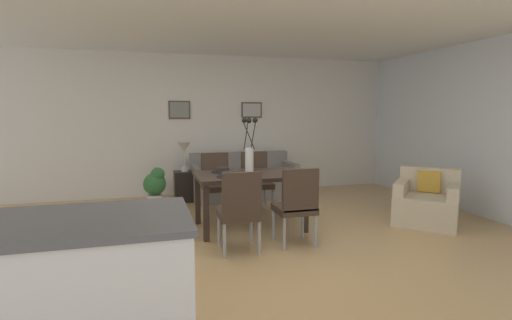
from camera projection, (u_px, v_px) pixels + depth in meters
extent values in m
plane|color=tan|center=(256.00, 249.00, 4.44)|extent=(9.00, 9.00, 0.00)
cube|color=silver|center=(209.00, 125.00, 7.38)|extent=(9.00, 0.10, 2.60)
cube|color=white|center=(489.00, 129.00, 5.65)|extent=(0.10, 6.30, 2.60)
cube|color=white|center=(246.00, 17.00, 4.49)|extent=(9.00, 7.20, 0.08)
cube|color=#33261E|center=(249.00, 175.00, 5.14)|extent=(1.40, 0.89, 0.05)
cube|color=#33261E|center=(285.00, 194.00, 5.73)|extent=(0.07, 0.07, 0.69)
cube|color=#33261E|center=(198.00, 199.00, 5.38)|extent=(0.07, 0.07, 0.69)
cube|color=#33261E|center=(305.00, 206.00, 4.99)|extent=(0.07, 0.07, 0.69)
cube|color=#33261E|center=(206.00, 213.00, 4.64)|extent=(0.07, 0.07, 0.69)
cube|color=#3D2D23|center=(238.00, 214.00, 4.32)|extent=(0.45, 0.45, 0.08)
cube|color=#3D2D23|center=(242.00, 195.00, 4.11)|extent=(0.42, 0.07, 0.48)
cylinder|color=#9EA0A5|center=(251.00, 228.00, 4.58)|extent=(0.04, 0.04, 0.38)
cylinder|color=#9EA0A5|center=(219.00, 230.00, 4.49)|extent=(0.04, 0.04, 0.38)
cylinder|color=#9EA0A5|center=(259.00, 238.00, 4.21)|extent=(0.04, 0.04, 0.38)
cylinder|color=#9EA0A5|center=(225.00, 241.00, 4.12)|extent=(0.04, 0.04, 0.38)
cube|color=#3D2D23|center=(217.00, 187.00, 5.86)|extent=(0.45, 0.45, 0.08)
cube|color=#3D2D23|center=(215.00, 168.00, 6.01)|extent=(0.42, 0.07, 0.48)
cylinder|color=#9EA0A5|center=(207.00, 206.00, 5.66)|extent=(0.04, 0.04, 0.38)
cylinder|color=#9EA0A5|center=(233.00, 204.00, 5.77)|extent=(0.04, 0.04, 0.38)
cylinder|color=#9EA0A5|center=(203.00, 200.00, 6.02)|extent=(0.04, 0.04, 0.38)
cylinder|color=#9EA0A5|center=(227.00, 199.00, 6.13)|extent=(0.04, 0.04, 0.38)
cube|color=#3D2D23|center=(294.00, 209.00, 4.56)|extent=(0.44, 0.44, 0.08)
cube|color=#3D2D23|center=(301.00, 190.00, 4.34)|extent=(0.42, 0.06, 0.48)
cylinder|color=#9EA0A5|center=(303.00, 222.00, 4.82)|extent=(0.04, 0.04, 0.38)
cylinder|color=#9EA0A5|center=(273.00, 225.00, 4.72)|extent=(0.04, 0.04, 0.38)
cylinder|color=#9EA0A5|center=(315.00, 231.00, 4.46)|extent=(0.04, 0.04, 0.38)
cylinder|color=#9EA0A5|center=(284.00, 234.00, 4.35)|extent=(0.04, 0.04, 0.38)
cube|color=#3D2D23|center=(257.00, 185.00, 6.03)|extent=(0.44, 0.44, 0.08)
cube|color=#3D2D23|center=(254.00, 167.00, 6.18)|extent=(0.42, 0.06, 0.48)
cylinder|color=#9EA0A5|center=(249.00, 203.00, 5.83)|extent=(0.04, 0.04, 0.38)
cylinder|color=#9EA0A5|center=(273.00, 202.00, 5.93)|extent=(0.04, 0.04, 0.38)
cylinder|color=#9EA0A5|center=(243.00, 198.00, 6.19)|extent=(0.04, 0.04, 0.38)
cylinder|color=#9EA0A5|center=(265.00, 196.00, 6.29)|extent=(0.04, 0.04, 0.38)
cylinder|color=white|center=(249.00, 161.00, 5.12)|extent=(0.11, 0.11, 0.34)
cylinder|color=black|center=(253.00, 136.00, 5.11)|extent=(0.05, 0.12, 0.37)
sphere|color=black|center=(255.00, 120.00, 5.10)|extent=(0.07, 0.07, 0.07)
cylinder|color=black|center=(246.00, 135.00, 5.12)|extent=(0.08, 0.05, 0.38)
sphere|color=black|center=(244.00, 120.00, 5.11)|extent=(0.07, 0.07, 0.07)
cylinder|color=black|center=(249.00, 136.00, 5.02)|extent=(0.15, 0.06, 0.36)
sphere|color=black|center=(249.00, 120.00, 4.96)|extent=(0.07, 0.07, 0.07)
cylinder|color=black|center=(229.00, 177.00, 4.86)|extent=(0.32, 0.32, 0.01)
cylinder|color=#2D2826|center=(229.00, 174.00, 4.86)|extent=(0.17, 0.17, 0.06)
cylinder|color=black|center=(229.00, 173.00, 4.85)|extent=(0.13, 0.13, 0.04)
cylinder|color=black|center=(223.00, 172.00, 5.24)|extent=(0.32, 0.32, 0.01)
cylinder|color=#2D2826|center=(223.00, 170.00, 5.24)|extent=(0.17, 0.17, 0.06)
cylinder|color=black|center=(223.00, 169.00, 5.24)|extent=(0.13, 0.13, 0.04)
cube|color=gray|center=(244.00, 186.00, 7.05)|extent=(1.86, 0.84, 0.42)
cube|color=gray|center=(239.00, 162.00, 7.32)|extent=(1.86, 0.16, 0.38)
cube|color=gray|center=(290.00, 167.00, 7.25)|extent=(0.10, 0.84, 0.20)
cube|color=gray|center=(195.00, 171.00, 6.77)|extent=(0.10, 0.84, 0.20)
cube|color=black|center=(185.00, 186.00, 6.79)|extent=(0.36, 0.36, 0.52)
cylinder|color=beige|center=(184.00, 169.00, 6.75)|extent=(0.12, 0.12, 0.08)
cylinder|color=beige|center=(184.00, 159.00, 6.73)|extent=(0.02, 0.02, 0.30)
cone|color=beige|center=(184.00, 147.00, 6.70)|extent=(0.22, 0.22, 0.18)
cube|color=beige|center=(426.00, 209.00, 5.41)|extent=(1.13, 1.13, 0.40)
cube|color=beige|center=(430.00, 179.00, 5.64)|extent=(0.68, 0.68, 0.35)
cube|color=beige|center=(454.00, 192.00, 5.20)|extent=(0.58, 0.58, 0.18)
cube|color=beige|center=(402.00, 187.00, 5.52)|extent=(0.58, 0.58, 0.18)
cube|color=gold|center=(429.00, 181.00, 5.56)|extent=(0.27, 0.27, 0.30)
cube|color=silver|center=(72.00, 297.00, 2.35)|extent=(1.38, 0.83, 0.88)
cube|color=#4C4C51|center=(68.00, 223.00, 2.29)|extent=(1.42, 0.87, 0.04)
cube|color=#473828|center=(179.00, 110.00, 7.13)|extent=(0.39, 0.02, 0.33)
cube|color=gray|center=(180.00, 110.00, 7.12)|extent=(0.34, 0.01, 0.28)
cube|color=#473828|center=(252.00, 110.00, 7.50)|extent=(0.40, 0.02, 0.30)
cube|color=#B2B2AD|center=(252.00, 110.00, 7.49)|extent=(0.35, 0.01, 0.25)
cylinder|color=silver|center=(155.00, 202.00, 6.27)|extent=(0.24, 0.24, 0.22)
sphere|color=#2D6633|center=(155.00, 184.00, 6.24)|extent=(0.36, 0.36, 0.36)
sphere|color=#2D6633|center=(158.00, 174.00, 6.20)|extent=(0.22, 0.22, 0.22)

